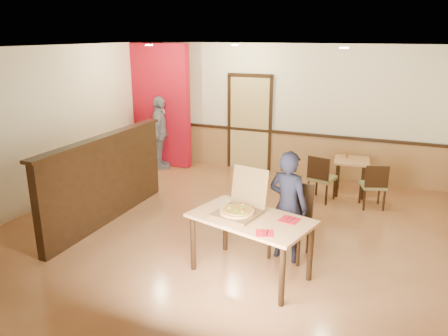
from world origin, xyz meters
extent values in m
plane|color=#B57546|center=(0.00, 0.00, 0.00)|extent=(7.00, 7.00, 0.00)
plane|color=black|center=(0.00, 0.00, 2.80)|extent=(7.00, 7.00, 0.00)
plane|color=#FBF0C4|center=(0.00, 3.50, 1.40)|extent=(7.00, 0.00, 7.00)
plane|color=#FBF0C4|center=(-3.50, 0.00, 1.40)|extent=(0.00, 7.00, 7.00)
cube|color=#9C713E|center=(0.00, 3.47, 0.45)|extent=(7.00, 0.04, 0.90)
cube|color=black|center=(0.00, 3.45, 0.92)|extent=(7.00, 0.06, 0.06)
cube|color=tan|center=(-0.80, 3.46, 1.05)|extent=(0.90, 0.06, 2.10)
cube|color=black|center=(-2.00, -0.20, 0.70)|extent=(0.14, 3.00, 1.40)
cube|color=black|center=(-2.00, -0.20, 1.42)|extent=(0.20, 3.10, 0.05)
cube|color=#A90C1D|center=(-2.90, 3.00, 1.40)|extent=(1.60, 0.20, 2.78)
cylinder|color=beige|center=(-2.30, 1.80, 2.78)|extent=(0.14, 0.14, 0.02)
cylinder|color=beige|center=(-0.80, 2.50, 2.78)|extent=(0.14, 0.14, 0.02)
cylinder|color=beige|center=(1.40, 1.50, 2.78)|extent=(0.14, 0.14, 0.02)
cube|color=tan|center=(0.75, -0.93, 0.78)|extent=(1.67, 1.21, 0.04)
cylinder|color=black|center=(0.01, -1.09, 0.38)|extent=(0.07, 0.07, 0.76)
cylinder|color=black|center=(0.19, -0.42, 0.38)|extent=(0.07, 0.07, 0.76)
cylinder|color=black|center=(1.30, -1.44, 0.38)|extent=(0.07, 0.07, 0.76)
cylinder|color=black|center=(1.48, -0.77, 0.38)|extent=(0.07, 0.07, 0.76)
cube|color=olive|center=(1.08, -0.25, 0.51)|extent=(0.56, 0.56, 0.07)
cube|color=black|center=(1.11, -0.02, 0.78)|extent=(0.49, 0.10, 0.48)
cylinder|color=black|center=(0.85, -0.43, 0.22)|extent=(0.05, 0.05, 0.44)
cylinder|color=black|center=(0.90, -0.02, 0.22)|extent=(0.05, 0.05, 0.44)
cylinder|color=black|center=(1.27, -0.48, 0.22)|extent=(0.05, 0.05, 0.44)
cylinder|color=black|center=(1.31, -0.06, 0.22)|extent=(0.05, 0.05, 0.44)
cube|color=olive|center=(1.11, 2.08, 0.43)|extent=(0.53, 0.53, 0.06)
cube|color=black|center=(1.06, 1.89, 0.67)|extent=(0.41, 0.14, 0.42)
cylinder|color=black|center=(1.33, 2.21, 0.19)|extent=(0.04, 0.04, 0.38)
cylinder|color=black|center=(1.24, 1.86, 0.19)|extent=(0.04, 0.04, 0.38)
cylinder|color=black|center=(0.98, 2.30, 0.19)|extent=(0.04, 0.04, 0.38)
cylinder|color=black|center=(0.89, 1.95, 0.19)|extent=(0.04, 0.04, 0.38)
cube|color=olive|center=(2.01, 2.08, 0.41)|extent=(0.52, 0.52, 0.05)
cube|color=black|center=(2.07, 1.90, 0.63)|extent=(0.38, 0.16, 0.39)
cylinder|color=black|center=(2.12, 2.30, 0.18)|extent=(0.04, 0.04, 0.36)
cylinder|color=black|center=(2.22, 1.97, 0.18)|extent=(0.04, 0.04, 0.36)
cylinder|color=black|center=(1.80, 2.19, 0.18)|extent=(0.04, 0.04, 0.36)
cylinder|color=black|center=(1.90, 1.87, 0.18)|extent=(0.04, 0.04, 0.36)
cube|color=tan|center=(1.56, 2.63, 0.67)|extent=(0.71, 0.71, 0.04)
cylinder|color=black|center=(1.35, 2.37, 0.32)|extent=(0.07, 0.07, 0.65)
cylinder|color=black|center=(1.30, 2.85, 0.32)|extent=(0.07, 0.07, 0.65)
cylinder|color=black|center=(1.82, 2.42, 0.32)|extent=(0.07, 0.07, 0.65)
cylinder|color=black|center=(1.77, 2.90, 0.32)|extent=(0.07, 0.07, 0.65)
imported|color=black|center=(1.06, -0.33, 0.77)|extent=(0.63, 0.49, 1.54)
imported|color=gray|center=(-2.71, 2.75, 0.83)|extent=(0.73, 1.05, 1.66)
cube|color=brown|center=(0.56, -0.93, 0.82)|extent=(0.61, 0.61, 0.04)
cube|color=brown|center=(0.62, -0.63, 1.09)|extent=(0.52, 0.20, 0.51)
cylinder|color=#C78F48|center=(0.56, -0.93, 0.85)|extent=(0.44, 0.44, 0.03)
cube|color=red|center=(1.04, -1.30, 0.80)|extent=(0.26, 0.26, 0.00)
cylinder|color=white|center=(1.01, -1.30, 0.81)|extent=(0.06, 0.17, 0.01)
cube|color=white|center=(1.07, -1.30, 0.81)|extent=(0.07, 0.18, 0.00)
cube|color=red|center=(1.21, -0.82, 0.80)|extent=(0.26, 0.26, 0.01)
cylinder|color=white|center=(1.18, -0.82, 0.81)|extent=(0.04, 0.19, 0.01)
cube|color=white|center=(1.24, -0.82, 0.81)|extent=(0.05, 0.21, 0.00)
cylinder|color=brown|center=(1.44, 2.77, 0.75)|extent=(0.05, 0.05, 0.13)
camera|label=1|loc=(2.34, -5.69, 3.00)|focal=35.00mm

